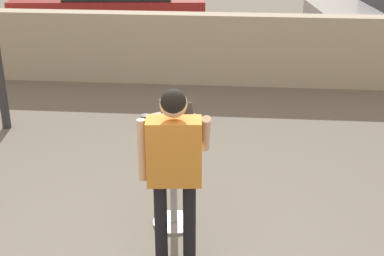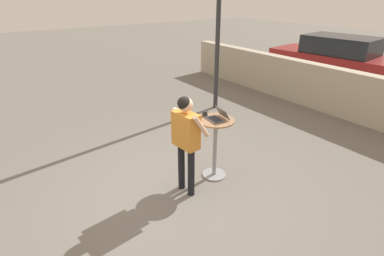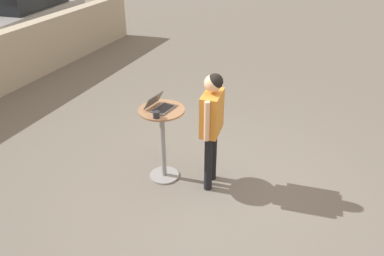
{
  "view_description": "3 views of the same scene",
  "coord_description": "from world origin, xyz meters",
  "px_view_note": "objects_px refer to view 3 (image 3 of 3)",
  "views": [
    {
      "loc": [
        0.58,
        -3.71,
        2.96
      ],
      "look_at": [
        0.2,
        0.55,
        1.14
      ],
      "focal_mm": 50.0,
      "sensor_mm": 36.0,
      "label": 1
    },
    {
      "loc": [
        3.48,
        -2.18,
        3.04
      ],
      "look_at": [
        -0.22,
        0.45,
        0.94
      ],
      "focal_mm": 28.0,
      "sensor_mm": 36.0,
      "label": 2
    },
    {
      "loc": [
        -3.9,
        -1.27,
        3.31
      ],
      "look_at": [
        -0.14,
        0.29,
        0.98
      ],
      "focal_mm": 35.0,
      "sensor_mm": 36.0,
      "label": 3
    }
  ],
  "objects_px": {
    "cafe_table": "(163,136)",
    "standing_person": "(212,118)",
    "parked_car_further_down": "(21,16)",
    "coffee_mug": "(156,115)",
    "laptop": "(160,106)"
  },
  "relations": [
    {
      "from": "cafe_table",
      "to": "laptop",
      "type": "relative_size",
      "value": 2.99
    },
    {
      "from": "laptop",
      "to": "parked_car_further_down",
      "type": "distance_m",
      "value": 7.63
    },
    {
      "from": "laptop",
      "to": "cafe_table",
      "type": "bearing_deg",
      "value": -108.98
    },
    {
      "from": "laptop",
      "to": "parked_car_further_down",
      "type": "xyz_separation_m",
      "value": [
        4.1,
        6.43,
        -0.29
      ]
    },
    {
      "from": "coffee_mug",
      "to": "parked_car_further_down",
      "type": "bearing_deg",
      "value": 56.3
    },
    {
      "from": "cafe_table",
      "to": "parked_car_further_down",
      "type": "relative_size",
      "value": 0.26
    },
    {
      "from": "standing_person",
      "to": "parked_car_further_down",
      "type": "distance_m",
      "value": 8.18
    },
    {
      "from": "coffee_mug",
      "to": "standing_person",
      "type": "xyz_separation_m",
      "value": [
        0.33,
        -0.62,
        -0.08
      ]
    },
    {
      "from": "coffee_mug",
      "to": "parked_car_further_down",
      "type": "xyz_separation_m",
      "value": [
        4.34,
        6.5,
        -0.29
      ]
    },
    {
      "from": "cafe_table",
      "to": "standing_person",
      "type": "xyz_separation_m",
      "value": [
        0.1,
        -0.67,
        0.37
      ]
    },
    {
      "from": "parked_car_further_down",
      "to": "coffee_mug",
      "type": "bearing_deg",
      "value": -123.7
    },
    {
      "from": "cafe_table",
      "to": "coffee_mug",
      "type": "height_order",
      "value": "coffee_mug"
    },
    {
      "from": "coffee_mug",
      "to": "parked_car_further_down",
      "type": "distance_m",
      "value": 7.82
    },
    {
      "from": "standing_person",
      "to": "parked_car_further_down",
      "type": "xyz_separation_m",
      "value": [
        4.01,
        7.13,
        -0.21
      ]
    },
    {
      "from": "cafe_table",
      "to": "standing_person",
      "type": "bearing_deg",
      "value": -81.82
    }
  ]
}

